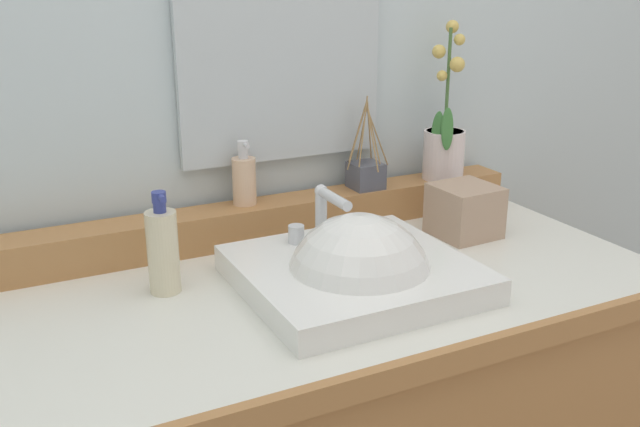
{
  "coord_description": "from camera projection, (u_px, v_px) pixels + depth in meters",
  "views": [
    {
      "loc": [
        -0.52,
        -1.12,
        1.41
      ],
      "look_at": [
        0.04,
        -0.01,
        0.99
      ],
      "focal_mm": 40.17,
      "sensor_mm": 36.0,
      "label": 1
    }
  ],
  "objects": [
    {
      "name": "reed_diffuser",
      "position": [
        366.0,
        174.0,
        1.66
      ],
      "size": [
        0.11,
        0.09,
        0.22
      ],
      "color": "#4E505C",
      "rests_on": "back_ledge"
    },
    {
      "name": "lotion_bottle",
      "position": [
        163.0,
        250.0,
        1.3
      ],
      "size": [
        0.06,
        0.06,
        0.19
      ],
      "color": "beige",
      "rests_on": "vanity_cabinet"
    },
    {
      "name": "mirror",
      "position": [
        281.0,
        11.0,
        1.51
      ],
      "size": [
        0.47,
        0.02,
        0.64
      ],
      "primitive_type": "cube",
      "color": "silver"
    },
    {
      "name": "soap_dispenser",
      "position": [
        246.0,
        179.0,
        1.54
      ],
      "size": [
        0.05,
        0.05,
        0.14
      ],
      "color": "#DDB490",
      "rests_on": "back_ledge"
    },
    {
      "name": "tissue_box",
      "position": [
        465.0,
        211.0,
        1.59
      ],
      "size": [
        0.14,
        0.14,
        0.11
      ],
      "primitive_type": "cube",
      "rotation": [
        0.0,
        0.0,
        0.05
      ],
      "color": "tan",
      "rests_on": "vanity_cabinet"
    },
    {
      "name": "wall_back",
      "position": [
        213.0,
        0.0,
        1.55
      ],
      "size": [
        3.23,
        0.2,
        2.69
      ],
      "primitive_type": "cube",
      "color": "silver",
      "rests_on": "ground"
    },
    {
      "name": "back_ledge",
      "position": [
        247.0,
        223.0,
        1.56
      ],
      "size": [
        1.33,
        0.09,
        0.08
      ],
      "primitive_type": "cube",
      "color": "#AB7442",
      "rests_on": "vanity_cabinet"
    },
    {
      "name": "sink_basin",
      "position": [
        357.0,
        282.0,
        1.33
      ],
      "size": [
        0.41,
        0.39,
        0.29
      ],
      "color": "white",
      "rests_on": "vanity_cabinet"
    },
    {
      "name": "potted_plant",
      "position": [
        444.0,
        143.0,
        1.72
      ],
      "size": [
        0.1,
        0.11,
        0.37
      ],
      "color": "silver",
      "rests_on": "back_ledge"
    }
  ]
}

